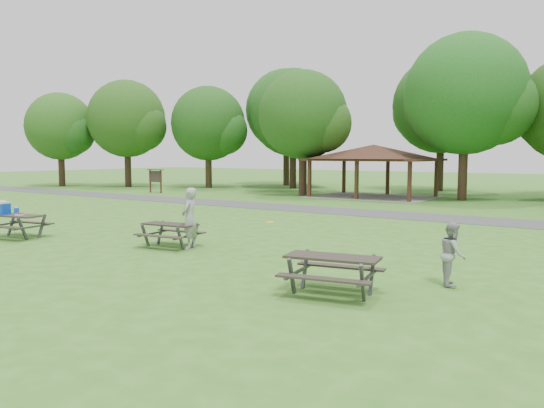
{
  "coord_description": "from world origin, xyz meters",
  "views": [
    {
      "loc": [
        11.68,
        -11.43,
        3.06
      ],
      "look_at": [
        1.0,
        4.0,
        1.3
      ],
      "focal_mm": 35.0,
      "sensor_mm": 36.0,
      "label": 1
    }
  ],
  "objects_px": {
    "frisbee_thrower": "(190,218)",
    "frisbee_catcher": "(453,254)",
    "picnic_table_near": "(12,216)",
    "picnic_table_middle": "(170,229)"
  },
  "relations": [
    {
      "from": "frisbee_thrower",
      "to": "picnic_table_near",
      "type": "bearing_deg",
      "value": -92.68
    },
    {
      "from": "picnic_table_middle",
      "to": "frisbee_thrower",
      "type": "xyz_separation_m",
      "value": [
        0.73,
        0.17,
        0.4
      ]
    },
    {
      "from": "frisbee_thrower",
      "to": "frisbee_catcher",
      "type": "xyz_separation_m",
      "value": [
        8.45,
        -0.08,
        -0.25
      ]
    },
    {
      "from": "picnic_table_near",
      "to": "picnic_table_middle",
      "type": "height_order",
      "value": "picnic_table_near"
    },
    {
      "from": "picnic_table_middle",
      "to": "frisbee_catcher",
      "type": "relative_size",
      "value": 1.37
    },
    {
      "from": "picnic_table_near",
      "to": "frisbee_thrower",
      "type": "distance_m",
      "value": 7.27
    },
    {
      "from": "frisbee_catcher",
      "to": "picnic_table_middle",
      "type": "bearing_deg",
      "value": 68.88
    },
    {
      "from": "frisbee_thrower",
      "to": "frisbee_catcher",
      "type": "height_order",
      "value": "frisbee_thrower"
    },
    {
      "from": "picnic_table_middle",
      "to": "picnic_table_near",
      "type": "bearing_deg",
      "value": -163.14
    },
    {
      "from": "frisbee_thrower",
      "to": "frisbee_catcher",
      "type": "distance_m",
      "value": 8.45
    }
  ]
}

